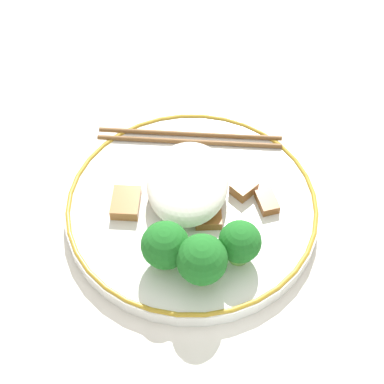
% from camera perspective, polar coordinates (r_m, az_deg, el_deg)
% --- Properties ---
extents(ground_plane, '(3.00, 3.00, 0.00)m').
position_cam_1_polar(ground_plane, '(0.68, 0.00, -1.92)').
color(ground_plane, silver).
extents(plate, '(0.27, 0.27, 0.02)m').
position_cam_1_polar(plate, '(0.67, 0.00, -1.40)').
color(plate, white).
rests_on(plate, ground_plane).
extents(rice_mound, '(0.11, 0.08, 0.04)m').
position_cam_1_polar(rice_mound, '(0.66, -0.36, 0.80)').
color(rice_mound, white).
rests_on(rice_mound, plate).
extents(broccoli_back_left, '(0.05, 0.05, 0.05)m').
position_cam_1_polar(broccoli_back_left, '(0.60, -2.39, -4.79)').
color(broccoli_back_left, '#72AD4C').
rests_on(broccoli_back_left, plate).
extents(broccoli_back_center, '(0.05, 0.05, 0.06)m').
position_cam_1_polar(broccoli_back_center, '(0.59, 0.88, -6.08)').
color(broccoli_back_center, '#72AD4C').
rests_on(broccoli_back_center, plate).
extents(broccoli_back_right, '(0.04, 0.04, 0.05)m').
position_cam_1_polar(broccoli_back_right, '(0.61, 4.27, -4.50)').
color(broccoli_back_right, '#72AD4C').
rests_on(broccoli_back_right, plate).
extents(meat_near_front, '(0.04, 0.02, 0.01)m').
position_cam_1_polar(meat_near_front, '(0.69, -2.38, 1.58)').
color(meat_near_front, brown).
rests_on(meat_near_front, plate).
extents(meat_near_left, '(0.04, 0.03, 0.01)m').
position_cam_1_polar(meat_near_left, '(0.65, 1.45, -1.98)').
color(meat_near_left, brown).
rests_on(meat_near_left, plate).
extents(meat_near_right, '(0.03, 0.03, 0.01)m').
position_cam_1_polar(meat_near_right, '(0.67, 6.69, -0.87)').
color(meat_near_right, brown).
rests_on(meat_near_right, plate).
extents(meat_near_back, '(0.04, 0.03, 0.01)m').
position_cam_1_polar(meat_near_back, '(0.66, -5.90, -0.97)').
color(meat_near_back, '#9E6633').
rests_on(meat_near_back, plate).
extents(meat_on_rice_edge, '(0.03, 0.03, 0.01)m').
position_cam_1_polar(meat_on_rice_edge, '(0.67, 4.63, 0.34)').
color(meat_on_rice_edge, '#995B28').
rests_on(meat_on_rice_edge, plate).
extents(chopsticks, '(0.02, 0.21, 0.01)m').
position_cam_1_polar(chopsticks, '(0.72, -0.21, 4.85)').
color(chopsticks, brown).
rests_on(chopsticks, plate).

